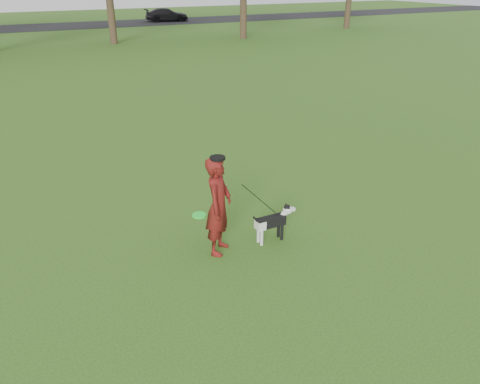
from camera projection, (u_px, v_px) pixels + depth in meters
ground at (243, 238)px, 8.42m from camera, size 120.00×120.00×0.00m
road at (31, 28)px, 40.64m from camera, size 120.00×7.00×0.02m
man at (219, 206)px, 7.67m from camera, size 0.72×0.74×1.71m
dog at (274, 220)px, 8.18m from camera, size 0.86×0.17×0.66m
car_right at (167, 15)px, 45.49m from camera, size 4.38×2.39×1.20m
man_held_items at (257, 199)px, 7.87m from camera, size 1.61×0.30×1.28m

